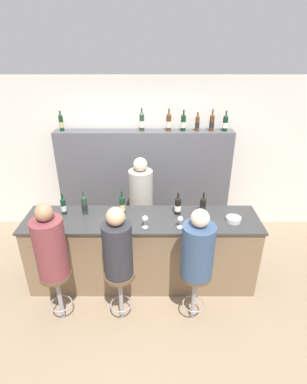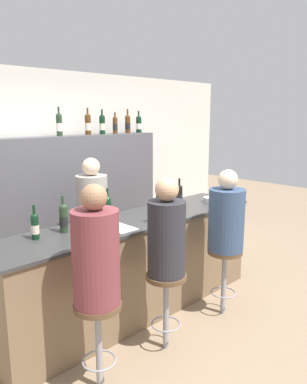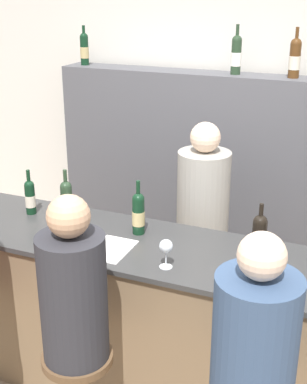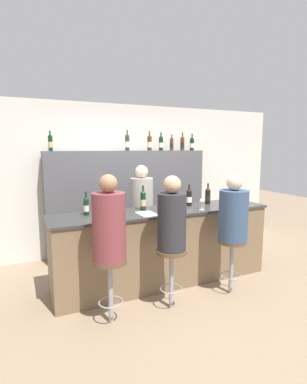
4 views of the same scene
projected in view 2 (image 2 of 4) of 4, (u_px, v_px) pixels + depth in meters
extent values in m
plane|color=#8C755B|center=(158.00, 323.00, 3.76)|extent=(16.00, 16.00, 0.00)
cube|color=beige|center=(55.00, 174.00, 4.83)|extent=(6.40, 0.05, 2.60)
cube|color=brown|center=(136.00, 267.00, 3.89)|extent=(2.98, 0.65, 0.99)
cube|color=#333333|center=(135.00, 220.00, 3.79)|extent=(3.02, 0.69, 0.03)
cube|color=#4C4C51|center=(65.00, 207.00, 4.76)|extent=(2.83, 0.28, 1.80)
cylinder|color=black|center=(35.00, 228.00, 3.15)|extent=(0.06, 0.06, 0.19)
cylinder|color=beige|center=(35.00, 229.00, 3.16)|extent=(0.07, 0.07, 0.08)
sphere|color=black|center=(34.00, 217.00, 3.13)|extent=(0.06, 0.06, 0.06)
cylinder|color=black|center=(34.00, 210.00, 3.12)|extent=(0.02, 0.02, 0.09)
cylinder|color=#233823|center=(64.00, 220.00, 3.34)|extent=(0.07, 0.07, 0.22)
cylinder|color=black|center=(64.00, 221.00, 3.34)|extent=(0.08, 0.08, 0.09)
sphere|color=#233823|center=(63.00, 208.00, 3.32)|extent=(0.07, 0.07, 0.07)
cylinder|color=#233823|center=(63.00, 201.00, 3.30)|extent=(0.02, 0.02, 0.10)
cylinder|color=black|center=(108.00, 211.00, 3.67)|extent=(0.07, 0.07, 0.22)
cylinder|color=tan|center=(108.00, 212.00, 3.68)|extent=(0.08, 0.08, 0.09)
sphere|color=black|center=(107.00, 200.00, 3.65)|extent=(0.07, 0.07, 0.07)
cylinder|color=black|center=(107.00, 193.00, 3.64)|extent=(0.02, 0.02, 0.10)
cylinder|color=black|center=(160.00, 200.00, 4.17)|extent=(0.08, 0.08, 0.20)
cylinder|color=white|center=(160.00, 201.00, 4.17)|extent=(0.08, 0.08, 0.08)
sphere|color=black|center=(160.00, 192.00, 4.15)|extent=(0.08, 0.08, 0.08)
cylinder|color=black|center=(160.00, 186.00, 4.13)|extent=(0.02, 0.02, 0.09)
cylinder|color=black|center=(179.00, 196.00, 4.39)|extent=(0.08, 0.08, 0.20)
cylinder|color=black|center=(179.00, 197.00, 4.39)|extent=(0.08, 0.08, 0.08)
sphere|color=black|center=(179.00, 188.00, 4.37)|extent=(0.08, 0.08, 0.08)
cylinder|color=black|center=(179.00, 183.00, 4.36)|extent=(0.02, 0.02, 0.10)
cylinder|color=#233823|center=(59.00, 126.00, 4.53)|extent=(0.07, 0.07, 0.24)
cylinder|color=white|center=(59.00, 127.00, 4.53)|extent=(0.07, 0.07, 0.10)
sphere|color=#233823|center=(59.00, 116.00, 4.51)|extent=(0.07, 0.07, 0.07)
cylinder|color=#233823|center=(59.00, 111.00, 4.49)|extent=(0.02, 0.02, 0.10)
cylinder|color=#4C2D14|center=(88.00, 126.00, 4.82)|extent=(0.08, 0.08, 0.23)
cylinder|color=beige|center=(88.00, 127.00, 4.82)|extent=(0.08, 0.08, 0.09)
sphere|color=#4C2D14|center=(88.00, 117.00, 4.79)|extent=(0.08, 0.08, 0.08)
cylinder|color=#4C2D14|center=(88.00, 112.00, 4.78)|extent=(0.02, 0.02, 0.10)
cylinder|color=black|center=(102.00, 126.00, 4.97)|extent=(0.08, 0.08, 0.22)
cylinder|color=beige|center=(102.00, 127.00, 4.97)|extent=(0.08, 0.08, 0.09)
sphere|color=black|center=(102.00, 118.00, 4.95)|extent=(0.08, 0.08, 0.08)
cylinder|color=black|center=(102.00, 113.00, 4.94)|extent=(0.02, 0.02, 0.09)
cylinder|color=#4C2D14|center=(115.00, 126.00, 5.12)|extent=(0.06, 0.06, 0.20)
cylinder|color=black|center=(115.00, 127.00, 5.12)|extent=(0.07, 0.07, 0.08)
sphere|color=#4C2D14|center=(115.00, 119.00, 5.10)|extent=(0.06, 0.06, 0.06)
cylinder|color=#4C2D14|center=(115.00, 115.00, 5.09)|extent=(0.02, 0.02, 0.07)
cylinder|color=#4C2D14|center=(128.00, 125.00, 5.27)|extent=(0.07, 0.07, 0.22)
cylinder|color=black|center=(128.00, 126.00, 5.27)|extent=(0.08, 0.08, 0.09)
sphere|color=#4C2D14|center=(128.00, 117.00, 5.25)|extent=(0.07, 0.07, 0.07)
cylinder|color=#4C2D14|center=(128.00, 113.00, 5.24)|extent=(0.02, 0.02, 0.10)
cylinder|color=black|center=(139.00, 126.00, 5.42)|extent=(0.08, 0.08, 0.20)
cylinder|color=white|center=(139.00, 126.00, 5.42)|extent=(0.08, 0.08, 0.08)
sphere|color=black|center=(139.00, 118.00, 5.40)|extent=(0.08, 0.08, 0.08)
cylinder|color=black|center=(139.00, 114.00, 5.38)|extent=(0.02, 0.02, 0.09)
cylinder|color=silver|center=(153.00, 222.00, 3.68)|extent=(0.07, 0.07, 0.00)
cylinder|color=silver|center=(153.00, 217.00, 3.67)|extent=(0.01, 0.01, 0.09)
sphere|color=silver|center=(153.00, 210.00, 3.65)|extent=(0.07, 0.07, 0.07)
cylinder|color=silver|center=(181.00, 214.00, 3.97)|extent=(0.07, 0.07, 0.00)
cylinder|color=silver|center=(182.00, 210.00, 3.96)|extent=(0.01, 0.01, 0.08)
sphere|color=silver|center=(182.00, 203.00, 3.94)|extent=(0.07, 0.07, 0.07)
cylinder|color=#B7B7BC|center=(211.00, 200.00, 4.52)|extent=(0.19, 0.19, 0.06)
cube|color=white|center=(120.00, 228.00, 3.48)|extent=(0.21, 0.30, 0.00)
cylinder|color=gray|center=(99.00, 349.00, 2.80)|extent=(0.05, 0.05, 0.66)
torus|color=gray|center=(99.00, 360.00, 2.82)|extent=(0.26, 0.26, 0.02)
cylinder|color=brown|center=(98.00, 306.00, 2.73)|extent=(0.36, 0.36, 0.04)
cylinder|color=brown|center=(96.00, 258.00, 2.66)|extent=(0.34, 0.34, 0.70)
sphere|color=#936B4C|center=(94.00, 197.00, 2.57)|extent=(0.19, 0.19, 0.19)
cylinder|color=gray|center=(166.00, 314.00, 3.30)|extent=(0.05, 0.05, 0.66)
torus|color=gray|center=(166.00, 324.00, 3.32)|extent=(0.26, 0.26, 0.02)
cylinder|color=brown|center=(166.00, 276.00, 3.22)|extent=(0.36, 0.36, 0.04)
cylinder|color=#28282D|center=(167.00, 239.00, 3.15)|extent=(0.32, 0.32, 0.65)
sphere|color=tan|center=(167.00, 190.00, 3.07)|extent=(0.20, 0.20, 0.20)
cylinder|color=gray|center=(224.00, 283.00, 3.88)|extent=(0.05, 0.05, 0.66)
torus|color=gray|center=(223.00, 292.00, 3.90)|extent=(0.26, 0.26, 0.02)
cylinder|color=brown|center=(225.00, 251.00, 3.81)|extent=(0.36, 0.36, 0.04)
cylinder|color=#334766|center=(226.00, 220.00, 3.74)|extent=(0.36, 0.36, 0.63)
sphere|color=beige|center=(228.00, 179.00, 3.66)|extent=(0.20, 0.20, 0.20)
cylinder|color=gray|center=(93.00, 235.00, 4.32)|extent=(0.35, 0.35, 1.39)
sphere|color=beige|center=(91.00, 167.00, 4.16)|extent=(0.20, 0.20, 0.20)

